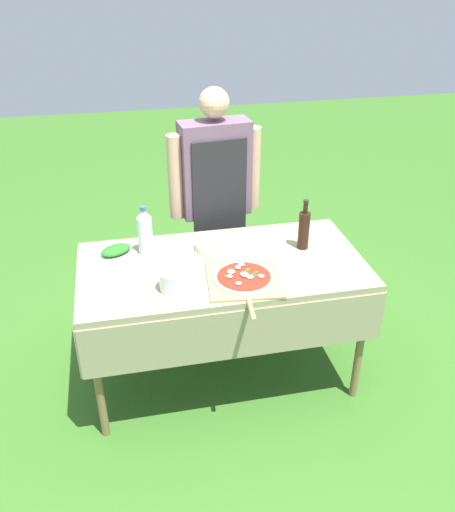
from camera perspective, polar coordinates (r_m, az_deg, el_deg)
ground_plane at (r=3.27m, az=-0.50°, el=-12.25°), size 12.00×12.00×0.00m
prep_table at (r=2.86m, az=-0.56°, el=-2.15°), size 1.50×0.77×0.76m
person_cook at (r=3.30m, az=-1.29°, el=6.78°), size 0.57×0.22×1.52m
pizza_on_peel at (r=2.66m, az=1.75°, el=-2.45°), size 0.39×0.53×0.05m
oil_bottle at (r=2.94m, az=8.04°, el=2.80°), size 0.06×0.06×0.28m
water_bottle at (r=2.88m, az=-8.69°, el=2.57°), size 0.08×0.08×0.27m
herb_container at (r=2.95m, az=-11.67°, el=0.55°), size 0.24×0.21×0.05m
mixing_tub at (r=2.59m, az=-5.57°, el=-2.54°), size 0.15×0.15×0.10m
plate_stack at (r=2.95m, az=-1.14°, el=1.16°), size 0.24×0.24×0.04m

